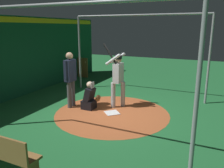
{
  "coord_description": "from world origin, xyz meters",
  "views": [
    {
      "loc": [
        2.84,
        -6.11,
        2.64
      ],
      "look_at": [
        0.0,
        0.0,
        0.95
      ],
      "focal_mm": 36.41,
      "sensor_mm": 36.0,
      "label": 1
    }
  ],
  "objects_px": {
    "batter": "(118,75)",
    "home_plate": "(112,113)",
    "catcher": "(90,98)",
    "umpire": "(70,77)",
    "bat_rack": "(80,68)"
  },
  "relations": [
    {
      "from": "catcher",
      "to": "umpire",
      "type": "xyz_separation_m",
      "value": [
        -0.68,
        -0.09,
        0.69
      ]
    },
    {
      "from": "batter",
      "to": "catcher",
      "type": "height_order",
      "value": "batter"
    },
    {
      "from": "batter",
      "to": "bat_rack",
      "type": "relative_size",
      "value": 2.04
    },
    {
      "from": "umpire",
      "to": "bat_rack",
      "type": "xyz_separation_m",
      "value": [
        -2.36,
        4.25,
        -0.56
      ]
    },
    {
      "from": "home_plate",
      "to": "umpire",
      "type": "height_order",
      "value": "umpire"
    },
    {
      "from": "home_plate",
      "to": "bat_rack",
      "type": "xyz_separation_m",
      "value": [
        -3.87,
        4.22,
        0.48
      ]
    },
    {
      "from": "batter",
      "to": "umpire",
      "type": "xyz_separation_m",
      "value": [
        -1.43,
        -0.67,
        -0.05
      ]
    },
    {
      "from": "catcher",
      "to": "umpire",
      "type": "height_order",
      "value": "umpire"
    },
    {
      "from": "home_plate",
      "to": "bat_rack",
      "type": "relative_size",
      "value": 0.4
    },
    {
      "from": "home_plate",
      "to": "catcher",
      "type": "bearing_deg",
      "value": 176.02
    },
    {
      "from": "home_plate",
      "to": "catcher",
      "type": "height_order",
      "value": "catcher"
    },
    {
      "from": "batter",
      "to": "home_plate",
      "type": "bearing_deg",
      "value": -82.5
    },
    {
      "from": "catcher",
      "to": "umpire",
      "type": "distance_m",
      "value": 0.97
    },
    {
      "from": "bat_rack",
      "to": "umpire",
      "type": "bearing_deg",
      "value": -60.98
    },
    {
      "from": "batter",
      "to": "catcher",
      "type": "bearing_deg",
      "value": -142.08
    }
  ]
}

